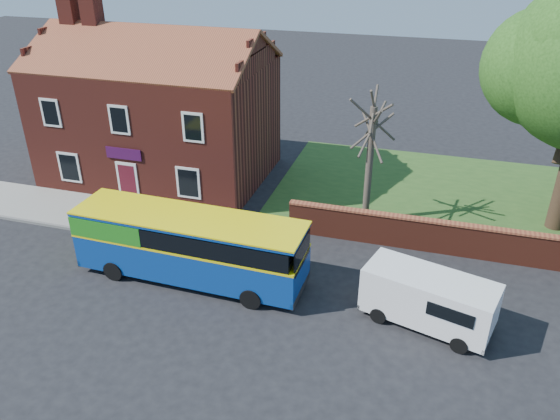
% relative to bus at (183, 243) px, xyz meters
% --- Properties ---
extents(ground, '(120.00, 120.00, 0.00)m').
position_rel_bus_xyz_m(ground, '(1.17, -1.98, -1.67)').
color(ground, black).
rests_on(ground, ground).
extents(pavement, '(18.00, 3.50, 0.12)m').
position_rel_bus_xyz_m(pavement, '(-5.83, 3.77, -1.61)').
color(pavement, gray).
rests_on(pavement, ground).
extents(kerb, '(18.00, 0.15, 0.14)m').
position_rel_bus_xyz_m(kerb, '(-5.83, 2.02, -1.60)').
color(kerb, slate).
rests_on(kerb, ground).
extents(grass_strip, '(26.00, 12.00, 0.04)m').
position_rel_bus_xyz_m(grass_strip, '(14.17, 11.02, -1.65)').
color(grass_strip, '#426B28').
rests_on(grass_strip, ground).
extents(shop_building, '(12.30, 8.13, 10.50)m').
position_rel_bus_xyz_m(shop_building, '(-5.86, 9.51, 1.75)').
color(shop_building, maroon).
rests_on(shop_building, ground).
extents(boundary_wall, '(22.00, 0.38, 1.60)m').
position_rel_bus_xyz_m(boundary_wall, '(14.17, 5.02, -0.86)').
color(boundary_wall, maroon).
rests_on(boundary_wall, ground).
extents(bus, '(9.68, 2.72, 2.93)m').
position_rel_bus_xyz_m(bus, '(0.00, 0.00, 0.00)').
color(bus, navy).
rests_on(bus, ground).
extents(van_near, '(5.06, 3.10, 2.07)m').
position_rel_bus_xyz_m(van_near, '(9.91, -0.25, -0.51)').
color(van_near, white).
rests_on(van_near, ground).
extents(bare_tree, '(2.42, 2.88, 6.45)m').
position_rel_bus_xyz_m(bare_tree, '(6.53, 7.01, 1.64)').
color(bare_tree, '#4C4238').
rests_on(bare_tree, ground).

